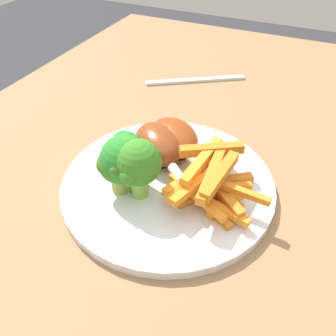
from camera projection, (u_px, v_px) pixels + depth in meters
name	position (u px, v px, depth m)	size (l,w,h in m)	color
dining_table	(202.00, 252.00, 0.48)	(1.21, 0.88, 0.73)	#8E6B47
dinner_plate	(168.00, 184.00, 0.44)	(0.26, 0.26, 0.01)	silver
broccoli_floret_front	(128.00, 157.00, 0.39)	(0.06, 0.06, 0.07)	#75A64C
broccoli_floret_middle	(117.00, 165.00, 0.39)	(0.05, 0.05, 0.06)	#8FA147
broccoli_floret_back	(135.00, 162.00, 0.38)	(0.06, 0.06, 0.08)	#82BE48
carrot_fries_pile	(211.00, 181.00, 0.40)	(0.12, 0.12, 0.05)	orange
chicken_drumstick_near	(160.00, 146.00, 0.45)	(0.12, 0.13, 0.04)	#5B210F
chicken_drumstick_far	(175.00, 139.00, 0.46)	(0.11, 0.13, 0.04)	#63220D
fork	(196.00, 80.00, 0.66)	(0.19, 0.01, 0.01)	silver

